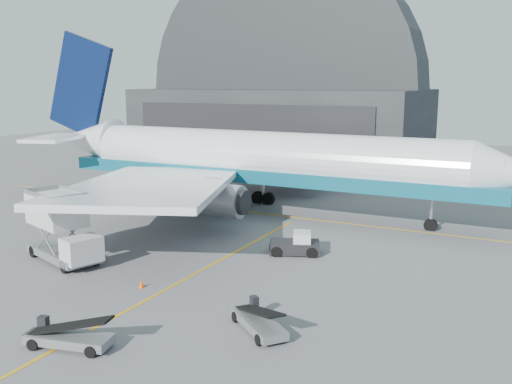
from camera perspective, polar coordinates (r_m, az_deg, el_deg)
The scene contains 9 objects.
ground at distance 39.92m, azimuth -6.99°, elevation -8.60°, with size 200.00×200.00×0.00m, color #565659.
taxi_lines at distance 50.41m, azimuth 1.07°, elevation -4.34°, with size 80.00×42.12×0.02m.
hangar at distance 105.38m, azimuth 2.78°, elevation 8.90°, with size 50.00×28.30×28.00m.
airliner at distance 59.32m, azimuth -0.83°, elevation 3.31°, with size 55.16×53.49×19.36m.
catering_truck at distance 45.08m, azimuth -18.87°, elevation -3.48°, with size 7.73×4.85×4.99m.
pushback_tug at distance 45.10m, azimuth 4.02°, elevation -5.33°, with size 4.40×3.46×1.80m.
belt_loader_a at distance 31.39m, azimuth -18.27°, elevation -13.59°, with size 4.84×2.50×1.81m.
belt_loader_b at distance 31.71m, azimuth 0.24°, elevation -12.77°, with size 4.37×3.93×1.79m.
traffic_cone at distance 38.71m, azimuth -11.39°, elevation -8.97°, with size 0.38×0.38×0.55m.
Camera 1 is at (21.21, -31.09, 13.31)m, focal length 40.00 mm.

